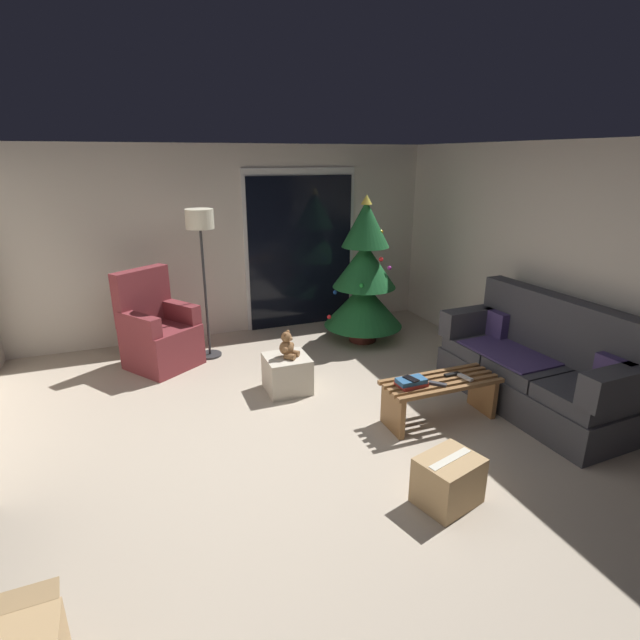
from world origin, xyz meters
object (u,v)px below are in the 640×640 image
(book_stack, at_px, (411,382))
(floor_lamp, at_px, (201,234))
(coffee_table, at_px, (440,393))
(armchair, at_px, (158,333))
(remote_white, at_px, (465,377))
(cell_phone, at_px, (411,379))
(cardboard_box_taped_mid_floor, at_px, (448,480))
(ottoman, at_px, (287,374))
(couch, at_px, (536,368))
(teddy_bear_chestnut, at_px, (287,346))
(christmas_tree, at_px, (364,279))
(remote_black, at_px, (452,374))
(remote_graphite, at_px, (438,384))

(book_stack, relative_size, floor_lamp, 0.15)
(coffee_table, height_order, armchair, armchair)
(remote_white, height_order, cell_phone, cell_phone)
(cardboard_box_taped_mid_floor, bearing_deg, ottoman, 104.49)
(book_stack, bearing_deg, couch, -3.19)
(teddy_bear_chestnut, relative_size, cardboard_box_taped_mid_floor, 0.57)
(christmas_tree, xyz_separation_m, ottoman, (-1.38, -1.03, -0.66))
(christmas_tree, bearing_deg, book_stack, -104.94)
(cell_phone, height_order, floor_lamp, floor_lamp)
(remote_black, bearing_deg, coffee_table, 103.92)
(couch, relative_size, cardboard_box_taped_mid_floor, 3.93)
(remote_white, height_order, christmas_tree, christmas_tree)
(armchair, distance_m, teddy_bear_chestnut, 1.68)
(remote_white, relative_size, armchair, 0.14)
(remote_black, height_order, floor_lamp, floor_lamp)
(book_stack, xyz_separation_m, teddy_bear_chestnut, (-0.80, 1.09, 0.05))
(cell_phone, xyz_separation_m, christmas_tree, (0.58, 2.15, 0.35))
(remote_graphite, relative_size, floor_lamp, 0.09)
(book_stack, height_order, floor_lamp, floor_lamp)
(remote_white, distance_m, ottoman, 1.79)
(couch, xyz_separation_m, armchair, (-3.36, 2.34, 0.00))
(christmas_tree, bearing_deg, cardboard_box_taped_mid_floor, -105.16)
(ottoman, xyz_separation_m, teddy_bear_chestnut, (0.01, -0.01, 0.31))
(couch, height_order, floor_lamp, floor_lamp)
(remote_black, bearing_deg, cell_phone, 96.42)
(coffee_table, height_order, cardboard_box_taped_mid_floor, coffee_table)
(couch, height_order, remote_black, couch)
(remote_black, height_order, book_stack, book_stack)
(coffee_table, height_order, ottoman, coffee_table)
(remote_graphite, bearing_deg, cell_phone, -56.83)
(remote_graphite, xyz_separation_m, ottoman, (-1.04, 1.17, -0.24))
(couch, bearing_deg, armchair, 145.15)
(teddy_bear_chestnut, distance_m, cardboard_box_taped_mid_floor, 2.16)
(couch, bearing_deg, book_stack, 176.81)
(armchair, relative_size, teddy_bear_chestnut, 3.96)
(armchair, bearing_deg, remote_graphite, -46.27)
(remote_black, bearing_deg, armchair, 47.07)
(christmas_tree, height_order, floor_lamp, christmas_tree)
(coffee_table, relative_size, book_stack, 4.07)
(remote_white, bearing_deg, armchair, 125.53)
(cardboard_box_taped_mid_floor, bearing_deg, armchair, 118.10)
(remote_white, height_order, remote_black, same)
(remote_black, distance_m, armchair, 3.32)
(floor_lamp, height_order, teddy_bear_chestnut, floor_lamp)
(couch, height_order, remote_white, couch)
(book_stack, distance_m, christmas_tree, 2.24)
(remote_white, xyz_separation_m, christmas_tree, (0.02, 2.18, 0.42))
(armchair, bearing_deg, book_stack, -48.49)
(book_stack, height_order, teddy_bear_chestnut, teddy_bear_chestnut)
(book_stack, bearing_deg, christmas_tree, 75.06)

